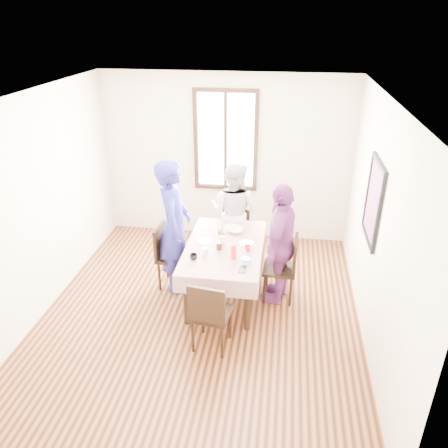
{
  "coord_description": "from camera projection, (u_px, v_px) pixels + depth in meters",
  "views": [
    {
      "loc": [
        0.95,
        -4.46,
        3.51
      ],
      "look_at": [
        0.24,
        0.38,
        1.1
      ],
      "focal_mm": 34.96,
      "sensor_mm": 36.0,
      "label": 1
    }
  ],
  "objects": [
    {
      "name": "jam_jar",
      "position": [
        219.0,
        246.0,
        5.54
      ],
      "size": [
        0.07,
        0.07,
        0.1
      ],
      "primitive_type": "cylinder",
      "color": "black",
      "rests_on": "tablecloth"
    },
    {
      "name": "mug_green",
      "position": [
        221.0,
        233.0,
        5.9
      ],
      "size": [
        0.13,
        0.13,
        0.08
      ],
      "primitive_type": "imported",
      "rotation": [
        0.0,
        0.0,
        -0.33
      ],
      "color": "#0C7226",
      "rests_on": "tablecloth"
    },
    {
      "name": "juice_carton",
      "position": [
        234.0,
        252.0,
        5.32
      ],
      "size": [
        0.06,
        0.06,
        0.19
      ],
      "primitive_type": "cube",
      "color": "red",
      "rests_on": "tablecloth"
    },
    {
      "name": "dining_table",
      "position": [
        225.0,
        271.0,
        5.82
      ],
      "size": [
        0.87,
        1.47,
        0.75
      ],
      "primitive_type": "cube",
      "color": "black",
      "rests_on": "ground"
    },
    {
      "name": "mug_flag",
      "position": [
        248.0,
        248.0,
        5.51
      ],
      "size": [
        0.12,
        0.12,
        0.08
      ],
      "primitive_type": "imported",
      "rotation": [
        0.0,
        0.0,
        0.77
      ],
      "color": "red",
      "rests_on": "tablecloth"
    },
    {
      "name": "window_pane",
      "position": [
        226.0,
        141.0,
        6.9
      ],
      "size": [
        0.9,
        0.02,
        1.5
      ],
      "primitive_type": "cube",
      "color": "white",
      "rests_on": "back_wall"
    },
    {
      "name": "chair_near",
      "position": [
        212.0,
        313.0,
        4.89
      ],
      "size": [
        0.48,
        0.48,
        0.91
      ],
      "primitive_type": "cube",
      "rotation": [
        0.0,
        0.0,
        -0.14
      ],
      "color": "black",
      "rests_on": "ground"
    },
    {
      "name": "butter_lid",
      "position": [
        246.0,
        259.0,
        5.24
      ],
      "size": [
        0.12,
        0.12,
        0.01
      ],
      "primitive_type": "cylinder",
      "color": "blue",
      "rests_on": "butter_tub"
    },
    {
      "name": "chair_far",
      "position": [
        234.0,
        232.0,
        6.68
      ],
      "size": [
        0.44,
        0.44,
        0.91
      ],
      "primitive_type": "cube",
      "rotation": [
        0.0,
        0.0,
        3.09
      ],
      "color": "black",
      "rests_on": "ground"
    },
    {
      "name": "flower_vase",
      "position": [
        222.0,
        241.0,
        5.64
      ],
      "size": [
        0.06,
        0.06,
        0.13
      ],
      "primitive_type": "cylinder",
      "color": "silver",
      "rests_on": "tablecloth"
    },
    {
      "name": "smartphone",
      "position": [
        242.0,
        269.0,
        5.13
      ],
      "size": [
        0.08,
        0.16,
        0.01
      ],
      "primitive_type": "cube",
      "color": "black",
      "rests_on": "tablecloth"
    },
    {
      "name": "plate_right",
      "position": [
        246.0,
        243.0,
        5.7
      ],
      "size": [
        0.2,
        0.2,
        0.01
      ],
      "primitive_type": "cylinder",
      "color": "white",
      "rests_on": "tablecloth"
    },
    {
      "name": "flower_bunch",
      "position": [
        222.0,
        233.0,
        5.59
      ],
      "size": [
        0.09,
        0.09,
        0.1
      ],
      "primitive_type": null,
      "color": "yellow",
      "rests_on": "flower_vase"
    },
    {
      "name": "right_wall",
      "position": [
        377.0,
        229.0,
        4.78
      ],
      "size": [
        0.0,
        4.5,
        4.5
      ],
      "primitive_type": "plane",
      "rotation": [
        1.57,
        0.0,
        -1.57
      ],
      "color": "beige",
      "rests_on": "ground"
    },
    {
      "name": "back_wall",
      "position": [
        226.0,
        159.0,
        7.04
      ],
      "size": [
        4.0,
        0.0,
        4.0
      ],
      "primitive_type": "plane",
      "rotation": [
        1.57,
        0.0,
        0.0
      ],
      "color": "beige",
      "rests_on": "ground"
    },
    {
      "name": "plate_far",
      "position": [
        232.0,
        226.0,
        6.14
      ],
      "size": [
        0.2,
        0.2,
        0.01
      ],
      "primitive_type": "cylinder",
      "color": "white",
      "rests_on": "tablecloth"
    },
    {
      "name": "chair_right",
      "position": [
        279.0,
        268.0,
        5.73
      ],
      "size": [
        0.44,
        0.44,
        0.91
      ],
      "primitive_type": "cube",
      "rotation": [
        0.0,
        0.0,
        1.53
      ],
      "color": "black",
      "rests_on": "ground"
    },
    {
      "name": "serving_bowl",
      "position": [
        235.0,
        230.0,
        5.99
      ],
      "size": [
        0.26,
        0.26,
        0.05
      ],
      "primitive_type": "imported",
      "rotation": [
        0.0,
        0.0,
        -0.2
      ],
      "color": "white",
      "rests_on": "tablecloth"
    },
    {
      "name": "drinking_glass",
      "position": [
        205.0,
        251.0,
        5.43
      ],
      "size": [
        0.07,
        0.07,
        0.1
      ],
      "primitive_type": "cylinder",
      "color": "silver",
      "rests_on": "tablecloth"
    },
    {
      "name": "person_left",
      "position": [
        174.0,
        226.0,
        5.79
      ],
      "size": [
        0.54,
        0.73,
        1.84
      ],
      "primitive_type": "imported",
      "rotation": [
        0.0,
        0.0,
        1.73
      ],
      "color": "navy",
      "rests_on": "ground"
    },
    {
      "name": "person_right",
      "position": [
        279.0,
        244.0,
        5.57
      ],
      "size": [
        0.64,
        1.03,
        1.64
      ],
      "primitive_type": "imported",
      "rotation": [
        0.0,
        0.0,
        -1.83
      ],
      "color": "#733073",
      "rests_on": "ground"
    },
    {
      "name": "plate_left",
      "position": [
        204.0,
        241.0,
        5.75
      ],
      "size": [
        0.2,
        0.2,
        0.01
      ],
      "primitive_type": "cylinder",
      "color": "white",
      "rests_on": "tablecloth"
    },
    {
      "name": "tablecloth",
      "position": [
        225.0,
        246.0,
        5.65
      ],
      "size": [
        0.99,
        1.59,
        0.01
      ],
      "primitive_type": "cube",
      "color": "#4E0808",
      "rests_on": "dining_table"
    },
    {
      "name": "ground",
      "position": [
        201.0,
        312.0,
        5.63
      ],
      "size": [
        4.5,
        4.5,
        0.0
      ],
      "primitive_type": "plane",
      "color": "black",
      "rests_on": "ground"
    },
    {
      "name": "butter_tub",
      "position": [
        246.0,
        261.0,
        5.25
      ],
      "size": [
        0.11,
        0.11,
        0.05
      ],
      "primitive_type": "cylinder",
      "color": "white",
      "rests_on": "tablecloth"
    },
    {
      "name": "mug_black",
      "position": [
        194.0,
        257.0,
        5.32
      ],
      "size": [
        0.11,
        0.11,
        0.07
      ],
      "primitive_type": "imported",
      "rotation": [
        0.0,
        0.0,
        0.16
      ],
      "color": "black",
      "rests_on": "tablecloth"
    },
    {
      "name": "chair_left",
      "position": [
        174.0,
        257.0,
        6.0
      ],
      "size": [
        0.44,
        0.44,
        0.91
      ],
      "primitive_type": "cube",
      "rotation": [
        0.0,
        0.0,
        -1.63
      ],
      "color": "black",
      "rests_on": "ground"
    },
    {
      "name": "person_far",
      "position": [
        234.0,
        213.0,
        6.52
      ],
      "size": [
        0.91,
        0.8,
        1.57
      ],
      "primitive_type": "imported",
      "rotation": [
        0.0,
        0.0,
        2.84
      ],
      "color": "silver",
      "rests_on": "ground"
    },
    {
      "name": "window_frame",
      "position": [
        226.0,
        141.0,
        6.89
      ],
      "size": [
        1.02,
        0.06,
        1.62
      ],
      "primitive_type": "cube",
      "color": "black",
      "rests_on": "back_wall"
    },
    {
      "name": "art_poster",
      "position": [
        374.0,
        201.0,
        4.96
      ],
      "size": [
        0.04,
        0.76,
        0.96
      ],
      "primitive_type": "cube",
      "color": "red",
      "rests_on": "right_wall"
    }
  ]
}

